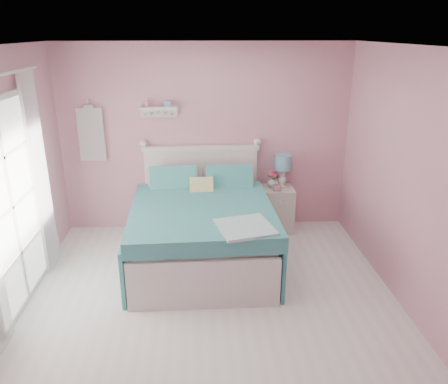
{
  "coord_description": "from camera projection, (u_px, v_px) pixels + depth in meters",
  "views": [
    {
      "loc": [
        -0.1,
        -3.71,
        2.73
      ],
      "look_at": [
        0.19,
        1.2,
        0.9
      ],
      "focal_mm": 35.0,
      "sensor_mm": 36.0,
      "label": 1
    }
  ],
  "objects": [
    {
      "name": "hanging_dress",
      "position": [
        91.0,
        135.0,
        5.9
      ],
      "size": [
        0.34,
        0.03,
        0.72
      ],
      "primitive_type": "cube",
      "color": "white",
      "rests_on": "room_shell"
    },
    {
      "name": "wall_shelf",
      "position": [
        159.0,
        109.0,
        5.84
      ],
      "size": [
        0.5,
        0.15,
        0.25
      ],
      "color": "silver",
      "rests_on": "room_shell"
    },
    {
      "name": "nightstand",
      "position": [
        277.0,
        209.0,
        6.26
      ],
      "size": [
        0.44,
        0.44,
        0.64
      ],
      "color": "beige",
      "rests_on": "floor"
    },
    {
      "name": "vase",
      "position": [
        273.0,
        182.0,
        6.15
      ],
      "size": [
        0.17,
        0.17,
        0.17
      ],
      "primitive_type": "imported",
      "rotation": [
        0.0,
        0.0,
        0.05
      ],
      "color": "#B7C3C1",
      "rests_on": "nightstand"
    },
    {
      "name": "table_lamp",
      "position": [
        283.0,
        165.0,
        6.08
      ],
      "size": [
        0.24,
        0.24,
        0.47
      ],
      "color": "white",
      "rests_on": "nightstand"
    },
    {
      "name": "french_door",
      "position": [
        11.0,
        208.0,
        4.32
      ],
      "size": [
        0.04,
        1.32,
        2.16
      ],
      "color": "silver",
      "rests_on": "floor"
    },
    {
      "name": "curtain_far",
      "position": [
        40.0,
        175.0,
        4.98
      ],
      "size": [
        0.04,
        0.4,
        2.32
      ],
      "primitive_type": "cube",
      "color": "white",
      "rests_on": "floor"
    },
    {
      "name": "room_shell",
      "position": [
        210.0,
        167.0,
        3.88
      ],
      "size": [
        4.5,
        4.5,
        4.5
      ],
      "color": "#C87F8D",
      "rests_on": "floor"
    },
    {
      "name": "roses",
      "position": [
        273.0,
        174.0,
        6.1
      ],
      "size": [
        0.14,
        0.11,
        0.12
      ],
      "color": "#D84974",
      "rests_on": "vase"
    },
    {
      "name": "floor",
      "position": [
        212.0,
        316.0,
        4.43
      ],
      "size": [
        4.5,
        4.5,
        0.0
      ],
      "primitive_type": "plane",
      "color": "silver",
      "rests_on": "ground"
    },
    {
      "name": "bed",
      "position": [
        202.0,
        230.0,
        5.4
      ],
      "size": [
        1.71,
        2.13,
        1.22
      ],
      "rotation": [
        0.0,
        0.0,
        0.03
      ],
      "color": "silver",
      "rests_on": "floor"
    },
    {
      "name": "teacup",
      "position": [
        277.0,
        188.0,
        6.02
      ],
      "size": [
        0.15,
        0.15,
        0.09
      ],
      "primitive_type": "imported",
      "rotation": [
        0.0,
        0.0,
        0.36
      ],
      "color": "pink",
      "rests_on": "nightstand"
    }
  ]
}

